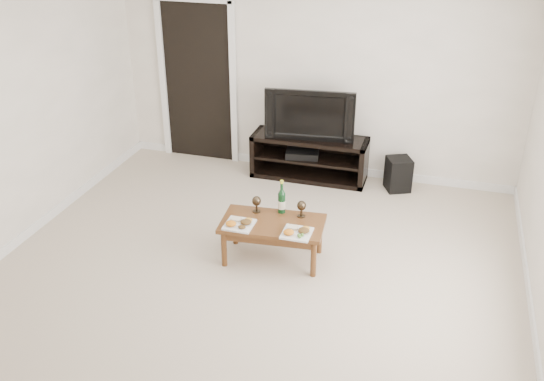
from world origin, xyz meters
The scene contains 13 objects.
floor centered at (0.00, 0.00, 0.00)m, with size 5.50×5.50×0.00m, color beige.
back_wall centered at (0.00, 2.77, 1.30)m, with size 5.00×0.04×2.60m, color white.
doorway centered at (-1.55, 2.73, 1.02)m, with size 0.90×0.02×2.05m, color black.
media_console centered at (0.01, 2.50, 0.28)m, with size 1.43×0.45×0.55m, color black.
television centered at (0.01, 2.50, 0.86)m, with size 1.08×0.14×0.62m, color black.
av_receiver centered at (-0.08, 2.48, 0.33)m, with size 0.40×0.30×0.08m, color black.
subwoofer centered at (1.12, 2.47, 0.20)m, with size 0.27×0.27×0.41m, color black.
coffee_table centered at (0.10, 0.57, 0.21)m, with size 0.99×0.54×0.42m, color brown.
plate_left centered at (-0.19, 0.41, 0.45)m, with size 0.27×0.27×0.07m, color white.
plate_right centered at (0.38, 0.42, 0.45)m, with size 0.27×0.27×0.07m, color white.
wine_bottle centered at (0.13, 0.78, 0.59)m, with size 0.07×0.07×0.35m, color #0E3417.
goblet_left centered at (-0.11, 0.72, 0.51)m, with size 0.09×0.09×0.17m, color #382D1E, non-canonical shape.
goblet_right centered at (0.34, 0.75, 0.51)m, with size 0.09×0.09×0.17m, color #382D1E, non-canonical shape.
Camera 1 is at (1.54, -4.29, 3.34)m, focal length 40.00 mm.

